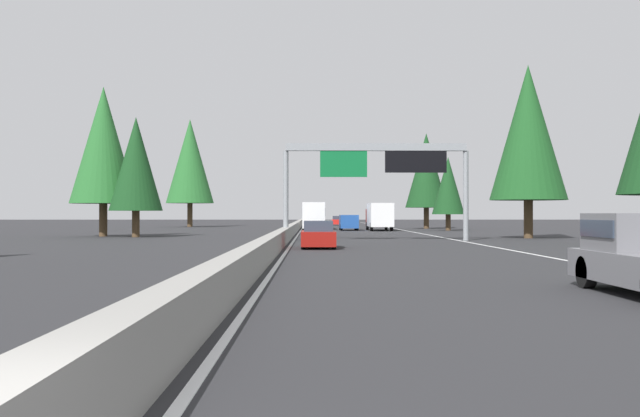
% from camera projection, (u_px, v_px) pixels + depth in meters
% --- Properties ---
extents(ground_plane, '(320.00, 320.00, 0.00)m').
position_uv_depth(ground_plane, '(295.00, 235.00, 63.63)').
color(ground_plane, '#262628').
extents(median_barrier, '(180.00, 0.56, 0.90)m').
position_uv_depth(median_barrier, '(296.00, 226.00, 83.63)').
color(median_barrier, gray).
rests_on(median_barrier, ground).
extents(shoulder_stripe_right, '(160.00, 0.16, 0.01)m').
position_uv_depth(shoulder_stripe_right, '(413.00, 232.00, 73.75)').
color(shoulder_stripe_right, silver).
rests_on(shoulder_stripe_right, ground).
extents(shoulder_stripe_median, '(160.00, 0.16, 0.01)m').
position_uv_depth(shoulder_stripe_median, '(300.00, 232.00, 73.63)').
color(shoulder_stripe_median, silver).
rests_on(shoulder_stripe_median, ground).
extents(sign_gantry_overhead, '(0.50, 12.68, 6.64)m').
position_uv_depth(sign_gantry_overhead, '(379.00, 163.00, 50.45)').
color(sign_gantry_overhead, gray).
rests_on(sign_gantry_overhead, ground).
extents(sedan_near_right, '(4.40, 1.80, 1.47)m').
position_uv_depth(sedan_near_right, '(318.00, 235.00, 39.52)').
color(sedan_near_right, maroon).
rests_on(sedan_near_right, ground).
extents(minivan_near_center, '(5.00, 1.95, 1.69)m').
position_uv_depth(minivan_near_center, '(349.00, 222.00, 81.34)').
color(minivan_near_center, '#1E4793').
rests_on(minivan_near_center, ground).
extents(sedan_far_left, '(4.40, 1.80, 1.47)m').
position_uv_depth(sedan_far_left, '(337.00, 221.00, 117.26)').
color(sedan_far_left, red).
rests_on(sedan_far_left, ground).
extents(box_truck_mid_right, '(8.50, 2.40, 2.95)m').
position_uv_depth(box_truck_mid_right, '(379.00, 216.00, 80.23)').
color(box_truck_mid_right, white).
rests_on(box_truck_mid_right, ground).
extents(bus_distant_a, '(11.50, 2.55, 3.10)m').
position_uv_depth(bus_distant_a, '(314.00, 215.00, 86.84)').
color(bus_distant_a, white).
rests_on(bus_distant_a, ground).
extents(conifer_right_mid, '(5.73, 5.73, 13.01)m').
position_uv_depth(conifer_right_mid, '(528.00, 133.00, 55.33)').
color(conifer_right_mid, '#4C3823').
rests_on(conifer_right_mid, ground).
extents(conifer_right_far, '(3.54, 3.54, 8.04)m').
position_uv_depth(conifer_right_far, '(448.00, 186.00, 80.52)').
color(conifer_right_far, '#4C3823').
rests_on(conifer_right_far, ground).
extents(conifer_right_distant, '(5.16, 5.16, 11.72)m').
position_uv_depth(conifer_right_distant, '(426.00, 171.00, 90.55)').
color(conifer_right_distant, '#4C3823').
rests_on(conifer_right_distant, ground).
extents(conifer_left_near, '(5.33, 5.33, 12.12)m').
position_uv_depth(conifer_left_near, '(103.00, 145.00, 59.65)').
color(conifer_left_near, '#4C3823').
rests_on(conifer_left_near, ground).
extents(conifer_left_mid, '(4.15, 4.15, 9.42)m').
position_uv_depth(conifer_left_mid, '(136.00, 164.00, 57.79)').
color(conifer_left_mid, '#4C3823').
rests_on(conifer_left_mid, ground).
extents(conifer_left_far, '(6.59, 6.59, 14.98)m').
position_uv_depth(conifer_left_far, '(190.00, 161.00, 102.58)').
color(conifer_left_far, '#4C3823').
rests_on(conifer_left_far, ground).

